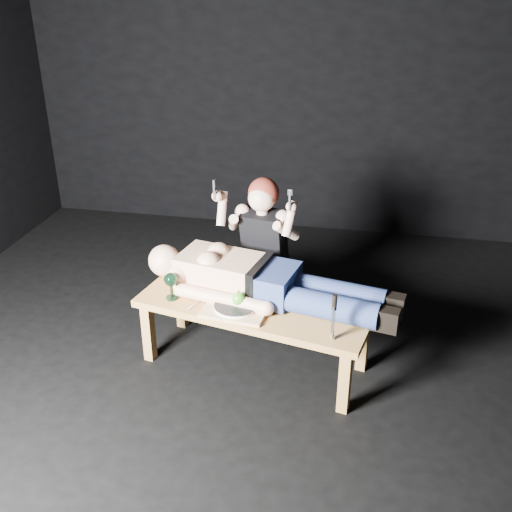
% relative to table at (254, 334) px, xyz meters
% --- Properties ---
extents(ground, '(5.00, 5.00, 0.00)m').
position_rel_table_xyz_m(ground, '(-0.04, -0.22, -0.23)').
color(ground, black).
rests_on(ground, ground).
extents(back_wall, '(5.00, 0.00, 5.00)m').
position_rel_table_xyz_m(back_wall, '(-0.04, 2.28, 1.27)').
color(back_wall, black).
rests_on(back_wall, ground).
extents(table, '(1.51, 0.82, 0.45)m').
position_rel_table_xyz_m(table, '(0.00, 0.00, 0.00)').
color(table, '#A6813F').
rests_on(table, ground).
extents(lying_man, '(1.55, 0.75, 0.27)m').
position_rel_table_xyz_m(lying_man, '(0.07, 0.09, 0.36)').
color(lying_man, '#E1B18D').
rests_on(lying_man, table).
extents(kneeling_woman, '(0.72, 0.78, 1.14)m').
position_rel_table_xyz_m(kneeling_woman, '(-0.01, 0.53, 0.34)').
color(kneeling_woman, black).
rests_on(kneeling_woman, ground).
extents(serving_tray, '(0.41, 0.31, 0.02)m').
position_rel_table_xyz_m(serving_tray, '(-0.09, -0.11, 0.24)').
color(serving_tray, tan).
rests_on(serving_tray, table).
extents(plate, '(0.28, 0.28, 0.02)m').
position_rel_table_xyz_m(plate, '(-0.09, -0.11, 0.26)').
color(plate, white).
rests_on(plate, serving_tray).
extents(apple, '(0.08, 0.08, 0.08)m').
position_rel_table_xyz_m(apple, '(-0.08, -0.10, 0.31)').
color(apple, '#2F9019').
rests_on(apple, plate).
extents(goblet, '(0.10, 0.10, 0.18)m').
position_rel_table_xyz_m(goblet, '(-0.52, -0.04, 0.31)').
color(goblet, black).
rests_on(goblet, table).
extents(fork_flat, '(0.07, 0.14, 0.01)m').
position_rel_table_xyz_m(fork_flat, '(-0.35, -0.09, 0.23)').
color(fork_flat, '#B2B2B7').
rests_on(fork_flat, table).
extents(knife_flat, '(0.04, 0.15, 0.01)m').
position_rel_table_xyz_m(knife_flat, '(-0.01, -0.14, 0.23)').
color(knife_flat, '#B2B2B7').
rests_on(knife_flat, table).
extents(spoon_flat, '(0.05, 0.15, 0.01)m').
position_rel_table_xyz_m(spoon_flat, '(0.00, -0.12, 0.23)').
color(spoon_flat, '#B2B2B7').
rests_on(spoon_flat, table).
extents(carving_knife, '(0.04, 0.05, 0.28)m').
position_rel_table_xyz_m(carving_knife, '(0.50, -0.30, 0.37)').
color(carving_knife, '#B2B2B7').
rests_on(carving_knife, table).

